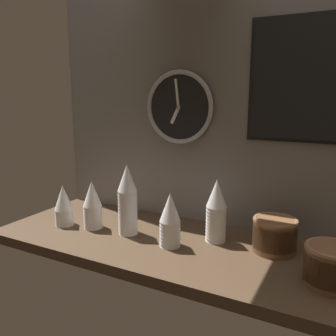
% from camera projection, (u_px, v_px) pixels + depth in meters
% --- Properties ---
extents(ground_plane, '(1.60, 0.56, 0.04)m').
position_uv_depth(ground_plane, '(194.00, 250.00, 1.33)').
color(ground_plane, '#4C3826').
extents(wall_tiled_back, '(1.60, 0.03, 1.05)m').
position_uv_depth(wall_tiled_back, '(222.00, 101.00, 1.45)').
color(wall_tiled_back, slate).
rests_on(wall_tiled_back, ground_plane).
extents(cup_stack_center_right, '(0.08, 0.08, 0.24)m').
position_uv_depth(cup_stack_center_right, '(216.00, 210.00, 1.34)').
color(cup_stack_center_right, white).
rests_on(cup_stack_center_right, ground_plane).
extents(cup_stack_far_left, '(0.08, 0.08, 0.18)m').
position_uv_depth(cup_stack_far_left, '(64.00, 205.00, 1.52)').
color(cup_stack_far_left, white).
rests_on(cup_stack_far_left, ground_plane).
extents(cup_stack_center, '(0.08, 0.08, 0.20)m').
position_uv_depth(cup_stack_center, '(170.00, 220.00, 1.30)').
color(cup_stack_center, white).
rests_on(cup_stack_center, ground_plane).
extents(cup_stack_left, '(0.08, 0.08, 0.20)m').
position_uv_depth(cup_stack_left, '(92.00, 205.00, 1.48)').
color(cup_stack_left, white).
rests_on(cup_stack_left, ground_plane).
extents(cup_stack_center_left, '(0.08, 0.08, 0.28)m').
position_uv_depth(cup_stack_center_left, '(128.00, 200.00, 1.41)').
color(cup_stack_center_left, white).
rests_on(cup_stack_center_left, ground_plane).
extents(bowl_stack_right, '(0.16, 0.16, 0.12)m').
position_uv_depth(bowl_stack_right, '(275.00, 234.00, 1.27)').
color(bowl_stack_right, brown).
rests_on(bowl_stack_right, ground_plane).
extents(bowl_stack_far_right, '(0.16, 0.16, 0.12)m').
position_uv_depth(bowl_stack_far_right, '(331.00, 265.00, 1.04)').
color(bowl_stack_far_right, brown).
rests_on(bowl_stack_far_right, ground_plane).
extents(wall_clock, '(0.31, 0.03, 0.31)m').
position_uv_depth(wall_clock, '(179.00, 107.00, 1.51)').
color(wall_clock, black).
extents(menu_board, '(0.46, 0.01, 0.45)m').
position_uv_depth(menu_board, '(314.00, 80.00, 1.26)').
color(menu_board, black).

